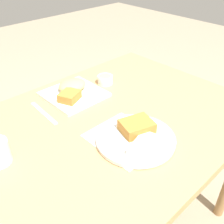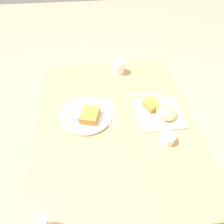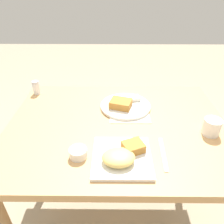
# 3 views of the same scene
# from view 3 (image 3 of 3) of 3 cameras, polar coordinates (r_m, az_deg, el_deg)

# --- Properties ---
(ground_plane) EXTENTS (8.00, 8.00, 0.00)m
(ground_plane) POSITION_cam_3_polar(r_m,az_deg,el_deg) (1.63, 1.05, -24.26)
(ground_plane) COLOR gray
(dining_table) EXTENTS (1.10, 0.84, 0.73)m
(dining_table) POSITION_cam_3_polar(r_m,az_deg,el_deg) (1.14, 1.38, -6.35)
(dining_table) COLOR tan
(dining_table) RESTS_ON ground_plane
(menu_card) EXTENTS (0.21, 0.24, 0.00)m
(menu_card) POSITION_cam_3_polar(r_m,az_deg,el_deg) (1.19, 4.49, 0.40)
(menu_card) COLOR beige
(menu_card) RESTS_ON dining_table
(plate_square_near) EXTENTS (0.24, 0.24, 0.06)m
(plate_square_near) POSITION_cam_3_polar(r_m,az_deg,el_deg) (0.89, 2.61, -11.39)
(plate_square_near) COLOR white
(plate_square_near) RESTS_ON dining_table
(plate_oval_far) EXTENTS (0.28, 0.28, 0.05)m
(plate_oval_far) POSITION_cam_3_polar(r_m,az_deg,el_deg) (1.21, 3.32, 1.90)
(plate_oval_far) COLOR white
(plate_oval_far) RESTS_ON menu_card
(sauce_ramekin) EXTENTS (0.07, 0.07, 0.04)m
(sauce_ramekin) POSITION_cam_3_polar(r_m,az_deg,el_deg) (0.91, -8.82, -10.46)
(sauce_ramekin) COLOR white
(sauce_ramekin) RESTS_ON dining_table
(salt_shaker) EXTENTS (0.04, 0.04, 0.08)m
(salt_shaker) POSITION_cam_3_polar(r_m,az_deg,el_deg) (1.43, -19.15, 5.87)
(salt_shaker) COLOR white
(salt_shaker) RESTS_ON dining_table
(butter_knife) EXTENTS (0.03, 0.20, 0.00)m
(butter_knife) POSITION_cam_3_polar(r_m,az_deg,el_deg) (0.95, 13.21, -10.54)
(butter_knife) COLOR silver
(butter_knife) RESTS_ON dining_table
(coffee_mug) EXTENTS (0.08, 0.08, 0.08)m
(coffee_mug) POSITION_cam_3_polar(r_m,az_deg,el_deg) (1.11, 24.60, -3.54)
(coffee_mug) COLOR white
(coffee_mug) RESTS_ON dining_table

